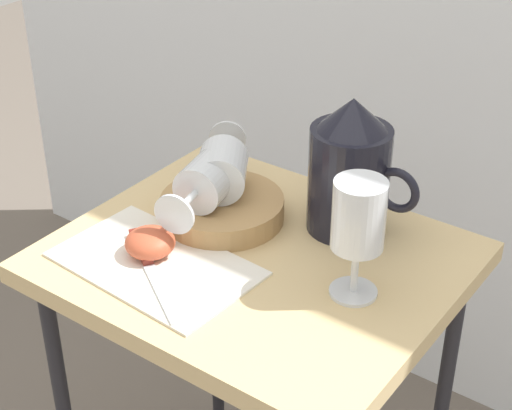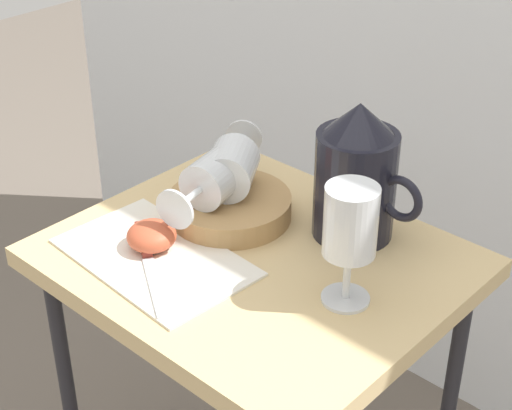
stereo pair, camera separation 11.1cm
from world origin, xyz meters
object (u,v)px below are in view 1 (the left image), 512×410
object	(u,v)px
basket_tray	(222,209)
knife	(147,261)
table	(256,292)
wine_glass_tipped_near	(222,168)
wine_glass_upright	(359,222)
wine_glass_tipped_far	(207,181)
pitcher	(349,177)
apple_half_left	(150,243)

from	to	relation	value
basket_tray	knife	distance (m)	0.16
table	knife	distance (m)	0.17
basket_tray	knife	xyz separation A→B (m)	(-0.01, -0.16, -0.01)
wine_glass_tipped_near	knife	world-z (taller)	wine_glass_tipped_near
wine_glass_upright	wine_glass_tipped_far	world-z (taller)	wine_glass_upright
table	pitcher	size ratio (longest dim) A/B	3.21
wine_glass_upright	table	bearing A→B (deg)	-179.84
pitcher	wine_glass_tipped_far	world-z (taller)	pitcher
wine_glass_upright	wine_glass_tipped_far	bearing A→B (deg)	174.89
wine_glass_tipped_far	basket_tray	bearing A→B (deg)	66.43
pitcher	wine_glass_tipped_near	world-z (taller)	pitcher
basket_tray	wine_glass_tipped_near	world-z (taller)	wine_glass_tipped_near
wine_glass_tipped_far	apple_half_left	world-z (taller)	wine_glass_tipped_far
basket_tray	wine_glass_tipped_far	distance (m)	0.06
table	wine_glass_tipped_near	distance (m)	0.19
apple_half_left	knife	world-z (taller)	apple_half_left
table	wine_glass_tipped_far	world-z (taller)	wine_glass_tipped_far
basket_tray	wine_glass_tipped_near	size ratio (longest dim) A/B	1.14
apple_half_left	wine_glass_upright	bearing A→B (deg)	18.72
wine_glass_tipped_far	knife	size ratio (longest dim) A/B	0.84
table	knife	world-z (taller)	knife
wine_glass_tipped_far	knife	bearing A→B (deg)	-89.12
basket_tray	wine_glass_upright	distance (m)	0.27
pitcher	wine_glass_tipped_near	bearing A→B (deg)	-158.46
pitcher	apple_half_left	bearing A→B (deg)	-128.69
pitcher	apple_half_left	size ratio (longest dim) A/B	2.91
knife	pitcher	bearing A→B (deg)	55.39
basket_tray	apple_half_left	xyz separation A→B (m)	(-0.02, -0.14, 0.01)
wine_glass_upright	knife	world-z (taller)	wine_glass_upright
basket_tray	wine_glass_upright	bearing A→B (deg)	-10.25
wine_glass_tipped_near	apple_half_left	xyz separation A→B (m)	(-0.00, -0.16, -0.05)
wine_glass_tipped_near	wine_glass_tipped_far	bearing A→B (deg)	-83.69
wine_glass_tipped_near	knife	xyz separation A→B (m)	(0.01, -0.18, -0.06)
pitcher	knife	world-z (taller)	pitcher
apple_half_left	table	bearing A→B (deg)	38.61
wine_glass_upright	knife	distance (m)	0.30
pitcher	wine_glass_tipped_far	bearing A→B (deg)	-147.12
wine_glass_tipped_near	wine_glass_tipped_far	distance (m)	0.04
table	wine_glass_tipped_far	distance (m)	0.18
wine_glass_upright	basket_tray	bearing A→B (deg)	169.75
knife	wine_glass_tipped_far	bearing A→B (deg)	90.88
knife	apple_half_left	bearing A→B (deg)	119.74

